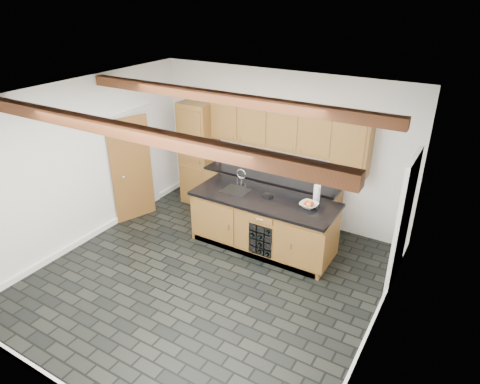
% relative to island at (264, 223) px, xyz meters
% --- Properties ---
extents(ground, '(5.00, 5.00, 0.00)m').
position_rel_island_xyz_m(ground, '(-0.31, -1.28, -0.46)').
color(ground, black).
rests_on(ground, ground).
extents(room_shell, '(5.01, 5.00, 5.00)m').
position_rel_island_xyz_m(room_shell, '(-0.39, -0.75, 1.06)').
color(room_shell, white).
rests_on(room_shell, ground).
extents(back_cabinetry, '(3.65, 0.62, 2.20)m').
position_rel_island_xyz_m(back_cabinetry, '(-0.68, 0.95, 0.51)').
color(back_cabinetry, olive).
rests_on(back_cabinetry, ground).
extents(island, '(2.48, 0.96, 0.93)m').
position_rel_island_xyz_m(island, '(0.00, 0.00, 0.00)').
color(island, olive).
rests_on(island, ground).
extents(faucet, '(0.45, 0.40, 0.34)m').
position_rel_island_xyz_m(faucet, '(-0.56, 0.05, 0.50)').
color(faucet, black).
rests_on(faucet, island).
extents(kitchen_scale, '(0.19, 0.14, 0.05)m').
position_rel_island_xyz_m(kitchen_scale, '(0.02, 0.10, 0.49)').
color(kitchen_scale, black).
rests_on(kitchen_scale, island).
extents(fruit_bowl, '(0.31, 0.31, 0.07)m').
position_rel_island_xyz_m(fruit_bowl, '(0.75, 0.09, 0.50)').
color(fruit_bowl, beige).
rests_on(fruit_bowl, island).
extents(fruit_cluster, '(0.16, 0.17, 0.07)m').
position_rel_island_xyz_m(fruit_cluster, '(0.75, 0.09, 0.54)').
color(fruit_cluster, '#AE171F').
rests_on(fruit_cluster, fruit_bowl).
extents(paper_towel, '(0.11, 0.11, 0.27)m').
position_rel_island_xyz_m(paper_towel, '(0.77, 0.36, 0.60)').
color(paper_towel, white).
rests_on(paper_towel, island).
extents(mug, '(0.11, 0.11, 0.08)m').
position_rel_island_xyz_m(mug, '(-1.61, 1.01, 0.51)').
color(mug, white).
rests_on(mug, back_cabinetry).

